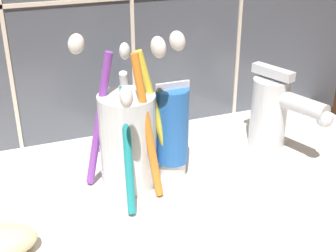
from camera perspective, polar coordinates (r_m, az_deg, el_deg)
The scene contains 4 objects.
sink_counter at distance 55.04cm, azimuth -0.06°, elevation -9.10°, with size 65.14×35.97×2.00cm, color silver.
toothbrush_cup at distance 53.42cm, azimuth -4.83°, elevation -1.22°, with size 12.61×15.03×18.71cm.
toothpaste_tube at distance 55.20cm, azimuth 0.54°, elevation -0.63°, with size 4.03×3.84×12.07cm.
sink_faucet at distance 63.68cm, azimuth 12.83°, elevation 1.90°, with size 6.26×11.84×11.08cm.
Camera 1 is at (-16.06, -42.15, 32.53)cm, focal length 50.00 mm.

